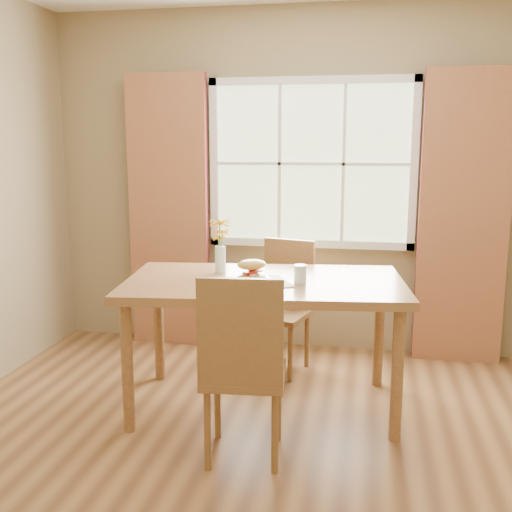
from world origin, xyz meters
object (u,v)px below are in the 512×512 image
object	(u,v)px
croissant_sandwich	(252,271)
water_glass	(300,275)
chair_far	(283,299)
dining_table	(264,293)
flower_vase	(220,240)
chair_near	(242,362)

from	to	relation	value
croissant_sandwich	water_glass	size ratio (longest dim) A/B	1.91
croissant_sandwich	chair_far	bearing A→B (deg)	57.38
dining_table	croissant_sandwich	distance (m)	0.22
flower_vase	dining_table	bearing A→B (deg)	-25.24
chair_near	water_glass	xyz separation A→B (m)	(0.22, 0.65, 0.32)
water_glass	flower_vase	bearing A→B (deg)	159.17
water_glass	flower_vase	world-z (taller)	flower_vase
dining_table	water_glass	bearing A→B (deg)	-20.79
dining_table	water_glass	size ratio (longest dim) A/B	15.91
chair_far	croissant_sandwich	bearing A→B (deg)	-79.79
croissant_sandwich	flower_vase	xyz separation A→B (m)	(-0.26, 0.29, 0.13)
dining_table	chair_far	bearing A→B (deg)	81.68
chair_far	croissant_sandwich	world-z (taller)	croissant_sandwich
chair_far	water_glass	size ratio (longest dim) A/B	8.44
dining_table	chair_far	xyz separation A→B (m)	(0.02, 0.70, -0.22)
chair_far	croissant_sandwich	xyz separation A→B (m)	(-0.08, -0.84, 0.39)
chair_near	flower_vase	world-z (taller)	flower_vase
water_glass	flower_vase	size ratio (longest dim) A/B	0.32
croissant_sandwich	water_glass	bearing A→B (deg)	-11.91
dining_table	chair_far	distance (m)	0.73
croissant_sandwich	water_glass	distance (m)	0.29
dining_table	croissant_sandwich	bearing A→B (deg)	-118.28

